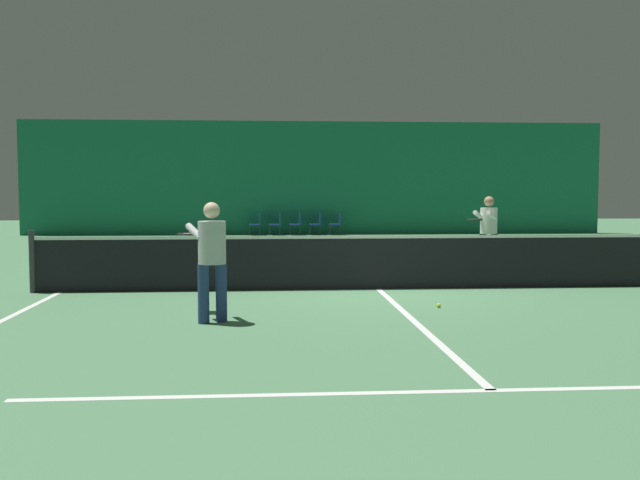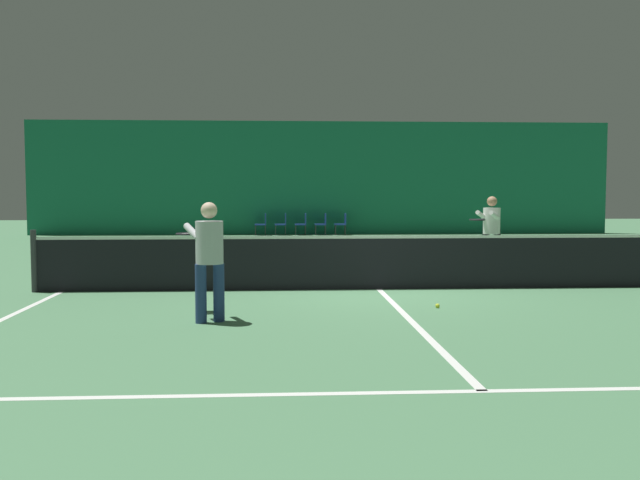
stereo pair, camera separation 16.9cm
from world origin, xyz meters
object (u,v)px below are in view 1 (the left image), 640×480
object	(u,v)px
player_far	(488,227)
courtside_chair_1	(277,223)
courtside_chair_2	(297,223)
courtside_chair_4	(336,223)
courtside_chair_3	(317,223)
tennis_ball	(439,305)
player_near	(211,252)
courtside_chair_0	(257,223)
tennis_net	(379,260)

from	to	relation	value
player_far	courtside_chair_1	xyz separation A→B (m)	(-4.48, 12.41, -0.45)
courtside_chair_2	courtside_chair_4	world-z (taller)	same
courtside_chair_4	courtside_chair_3	bearing A→B (deg)	-90.00
courtside_chair_3	tennis_ball	size ratio (longest dim) A/B	12.73
courtside_chair_1	courtside_chair_4	world-z (taller)	same
player_near	tennis_ball	bearing A→B (deg)	-98.89
player_near	tennis_ball	xyz separation A→B (m)	(3.28, 0.91, -0.89)
courtside_chair_0	courtside_chair_1	bearing A→B (deg)	90.00
courtside_chair_2	courtside_chair_4	bearing A→B (deg)	90.00
player_far	courtside_chair_1	world-z (taller)	player_far
tennis_net	courtside_chair_2	xyz separation A→B (m)	(-0.83, 15.30, -0.03)
courtside_chair_1	courtside_chair_2	bearing A→B (deg)	90.00
tennis_net	courtside_chair_3	distance (m)	15.30
courtside_chair_1	courtside_chair_2	xyz separation A→B (m)	(0.78, 0.00, 0.00)
player_near	courtside_chair_4	bearing A→B (deg)	-34.99
courtside_chair_1	courtside_chair_3	bearing A→B (deg)	90.00
tennis_ball	tennis_net	bearing A→B (deg)	106.10
courtside_chair_2	courtside_chair_3	distance (m)	0.78
player_far	courtside_chair_3	world-z (taller)	player_far
tennis_ball	courtside_chair_1	bearing A→B (deg)	97.22
courtside_chair_1	tennis_ball	size ratio (longest dim) A/B	12.73
courtside_chair_1	courtside_chair_4	distance (m)	2.33
player_far	tennis_ball	xyz separation A→B (m)	(-2.28, -4.92, -0.91)
tennis_net	courtside_chair_4	bearing A→B (deg)	87.29
tennis_ball	player_far	bearing A→B (deg)	65.14
player_near	player_far	size ratio (longest dim) A/B	0.99
courtside_chair_3	tennis_ball	world-z (taller)	courtside_chair_3
courtside_chair_0	courtside_chair_2	size ratio (longest dim) A/B	1.00
tennis_net	courtside_chair_0	size ratio (longest dim) A/B	14.29
player_near	courtside_chair_1	bearing A→B (deg)	-27.79
courtside_chair_2	tennis_ball	world-z (taller)	courtside_chair_2
courtside_chair_4	tennis_net	bearing A→B (deg)	-2.71
courtside_chair_2	courtside_chair_3	xyz separation A→B (m)	(0.78, 0.00, 0.00)
courtside_chair_4	courtside_chair_0	bearing A→B (deg)	-90.00
player_near	courtside_chair_3	world-z (taller)	player_near
player_near	courtside_chair_4	size ratio (longest dim) A/B	1.89
player_near	player_far	bearing A→B (deg)	-68.03
courtside_chair_2	tennis_ball	distance (m)	17.40
courtside_chair_1	courtside_chair_3	size ratio (longest dim) A/B	1.00
tennis_net	courtside_chair_4	world-z (taller)	tennis_net
player_near	courtside_chair_1	xyz separation A→B (m)	(1.09, 18.24, -0.44)
tennis_net	courtside_chair_3	world-z (taller)	tennis_net
player_far	courtside_chair_3	bearing A→B (deg)	-132.45
tennis_net	player_far	size ratio (longest dim) A/B	7.44
tennis_net	courtside_chair_2	bearing A→B (deg)	93.11
tennis_net	tennis_ball	size ratio (longest dim) A/B	181.82
courtside_chair_0	courtside_chair_2	distance (m)	1.55
courtside_chair_3	courtside_chair_4	world-z (taller)	same
player_far	courtside_chair_2	bearing A→B (deg)	-129.10
tennis_net	player_near	size ratio (longest dim) A/B	7.55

